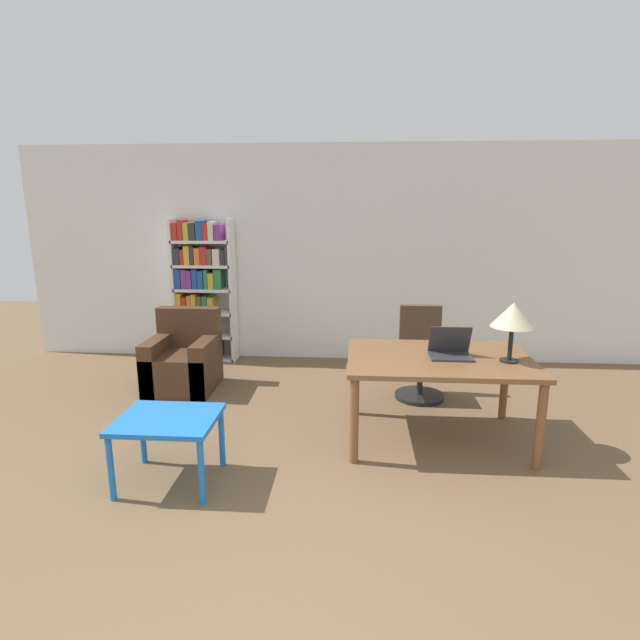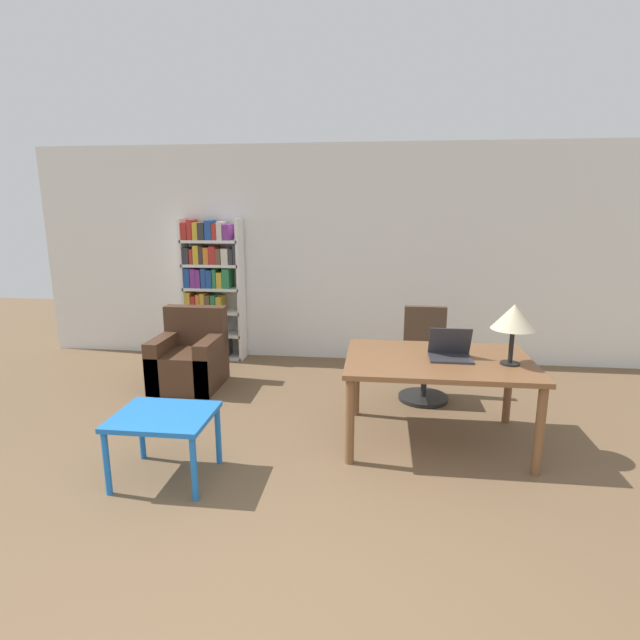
# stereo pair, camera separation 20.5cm
# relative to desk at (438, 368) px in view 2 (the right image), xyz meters

# --- Properties ---
(wall_back) EXTENTS (8.00, 0.06, 2.70)m
(wall_back) POSITION_rel_desk_xyz_m (-0.96, 2.29, 0.70)
(wall_back) COLOR white
(wall_back) RESTS_ON ground_plane
(desk) EXTENTS (1.51, 1.05, 0.73)m
(desk) POSITION_rel_desk_xyz_m (0.00, 0.00, 0.00)
(desk) COLOR brown
(desk) RESTS_ON ground_plane
(laptop) EXTENTS (0.34, 0.26, 0.25)m
(laptop) POSITION_rel_desk_xyz_m (0.09, 0.01, 0.14)
(laptop) COLOR #2D2D33
(laptop) RESTS_ON desk
(table_lamp) EXTENTS (0.34, 0.34, 0.48)m
(table_lamp) POSITION_rel_desk_xyz_m (0.54, -0.09, 0.46)
(table_lamp) COLOR black
(table_lamp) RESTS_ON desk
(office_chair) EXTENTS (0.51, 0.51, 0.95)m
(office_chair) POSITION_rel_desk_xyz_m (-0.02, 0.99, -0.23)
(office_chair) COLOR black
(office_chair) RESTS_ON ground_plane
(side_table_blue) EXTENTS (0.69, 0.58, 0.50)m
(side_table_blue) POSITION_rel_desk_xyz_m (-2.01, -0.84, -0.21)
(side_table_blue) COLOR blue
(side_table_blue) RESTS_ON ground_plane
(armchair) EXTENTS (0.69, 0.72, 0.85)m
(armchair) POSITION_rel_desk_xyz_m (-2.56, 1.05, -0.36)
(armchair) COLOR #472D1E
(armchair) RESTS_ON ground_plane
(bookshelf) EXTENTS (0.77, 0.28, 1.81)m
(bookshelf) POSITION_rel_desk_xyz_m (-2.66, 2.10, 0.27)
(bookshelf) COLOR white
(bookshelf) RESTS_ON ground_plane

